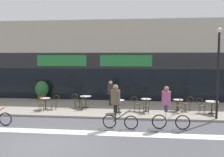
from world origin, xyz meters
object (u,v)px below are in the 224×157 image
planter_pot (42,90)px  cyclist_2 (117,103)px  cyclist_0 (168,105)px  pedestrian_near_end (111,91)px  cafe_chair_3_side (136,103)px  lamp_post (218,66)px  cafe_chair_1_near (83,102)px  cafe_chair_1_side (76,100)px  bistro_table_0 (45,101)px  cafe_chair_0_near (42,103)px  bistro_table_3 (146,103)px  bistro_table_4 (178,103)px  cafe_chair_3_near (146,105)px  cafe_chair_0_side (55,101)px  bistro_table_1 (86,99)px  cafe_chair_4_near (179,104)px  cafe_chair_5_side (201,105)px  bistro_table_2 (118,104)px  cafe_chair_4_side (189,103)px  bistro_table_5 (212,105)px  cafe_chair_5_near (215,107)px  cafe_chair_2_near (117,106)px

planter_pot → cyclist_2: 9.31m
cyclist_0 → pedestrian_near_end: size_ratio=1.22×
cafe_chair_3_side → lamp_post: 5.13m
cafe_chair_1_near → cafe_chair_1_side: same height
bistro_table_0 → cafe_chair_0_near: cafe_chair_0_near is taller
bistro_table_3 → cafe_chair_3_side: cafe_chair_3_side is taller
bistro_table_4 → cafe_chair_3_near: size_ratio=0.78×
cafe_chair_1_side → pedestrian_near_end: (2.12, 1.10, 0.48)m
cafe_chair_1_near → cafe_chair_3_near: (3.89, -0.62, 0.00)m
bistro_table_4 → cafe_chair_1_near: cafe_chair_1_near is taller
cafe_chair_0_side → bistro_table_3: bearing=178.1°
bistro_table_1 → cafe_chair_4_near: size_ratio=0.86×
cafe_chair_0_side → cafe_chair_5_side: size_ratio=1.00×
pedestrian_near_end → bistro_table_0: bearing=23.3°
bistro_table_0 → bistro_table_2: bearing=-5.9°
cafe_chair_0_side → cafe_chair_4_side: 8.27m
bistro_table_5 → cafe_chair_4_near: bearing=-176.5°
bistro_table_0 → pedestrian_near_end: bearing=24.8°
cafe_chair_3_near → cafe_chair_5_side: bearing=-85.6°
cafe_chair_0_side → bistro_table_4: bearing=-179.4°
bistro_table_5 → cafe_chair_4_side: cafe_chair_4_side is taller
pedestrian_near_end → bistro_table_3: bearing=143.0°
cafe_chair_0_near → lamp_post: size_ratio=0.19×
bistro_table_0 → bistro_table_1: bearing=16.6°
cyclist_2 → bistro_table_0: bearing=148.8°
bistro_table_1 → planter_pot: size_ratio=0.53×
cafe_chair_5_near → pedestrian_near_end: bearing=71.5°
bistro_table_4 → cafe_chair_2_near: cafe_chair_2_near is taller
bistro_table_3 → cafe_chair_2_near: 2.04m
bistro_table_1 → cafe_chair_1_side: (-0.62, -0.01, -0.04)m
cafe_chair_1_side → pedestrian_near_end: pedestrian_near_end is taller
bistro_table_0 → bistro_table_4: bistro_table_0 is taller
cafe_chair_0_near → cafe_chair_2_near: bearing=-97.5°
cafe_chair_5_near → planter_pot: 12.30m
cafe_chair_1_near → planter_pot: planter_pot is taller
bistro_table_3 → bistro_table_4: bistro_table_3 is taller
pedestrian_near_end → cafe_chair_3_side: bearing=134.5°
cafe_chair_3_side → cyclist_2: cyclist_2 is taller
cafe_chair_0_near → lamp_post: 10.33m
cafe_chair_0_near → bistro_table_5: bearing=-88.2°
cafe_chair_3_near → cyclist_0: 2.98m
cafe_chair_1_side → bistro_table_1: bearing=-7.2°
bistro_table_0 → cafe_chair_5_near: (10.12, -0.66, 0.02)m
bistro_table_0 → cafe_chair_2_near: size_ratio=0.79×
bistro_table_2 → cafe_chair_3_near: cafe_chair_3_near is taller
cafe_chair_0_near → cafe_chair_2_near: (4.67, -0.49, 0.00)m
cafe_chair_0_near → cafe_chair_1_side: same height
planter_pot → cyclist_0: bearing=-36.5°
bistro_table_0 → cafe_chair_1_side: cafe_chair_1_side is taller
bistro_table_0 → lamp_post: lamp_post is taller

